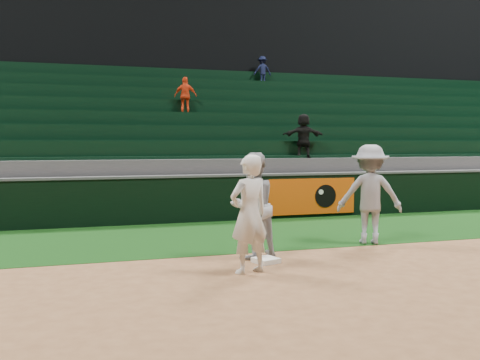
% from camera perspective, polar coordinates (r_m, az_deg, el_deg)
% --- Properties ---
extents(ground, '(70.00, 70.00, 0.00)m').
position_cam_1_polar(ground, '(9.47, 3.83, -8.81)').
color(ground, brown).
rests_on(ground, ground).
extents(foul_grass, '(36.00, 4.20, 0.01)m').
position_cam_1_polar(foul_grass, '(12.27, -1.20, -5.84)').
color(foul_grass, black).
rests_on(foul_grass, ground).
extents(upper_deck, '(40.00, 12.00, 12.00)m').
position_cam_1_polar(upper_deck, '(26.57, -9.98, 12.38)').
color(upper_deck, black).
rests_on(upper_deck, ground).
extents(first_base, '(0.49, 0.49, 0.09)m').
position_cam_1_polar(first_base, '(9.47, 2.79, -8.55)').
color(first_base, white).
rests_on(first_base, ground).
extents(first_baseman, '(0.80, 0.65, 1.91)m').
position_cam_1_polar(first_baseman, '(8.58, 0.98, -3.66)').
color(first_baseman, silver).
rests_on(first_baseman, ground).
extents(baserunner, '(1.14, 1.03, 1.92)m').
position_cam_1_polar(baserunner, '(9.67, 1.35, -2.75)').
color(baserunner, '#9FA1A9').
rests_on(baserunner, ground).
extents(base_coach, '(1.52, 1.21, 2.05)m').
position_cam_1_polar(base_coach, '(11.37, 13.68, -1.49)').
color(base_coach, gray).
rests_on(base_coach, foul_grass).
extents(field_wall, '(36.00, 0.45, 1.25)m').
position_cam_1_polar(field_wall, '(14.30, -3.52, -1.89)').
color(field_wall, black).
rests_on(field_wall, ground).
extents(stadium_seating, '(36.00, 5.95, 5.41)m').
position_cam_1_polar(stadium_seating, '(17.91, -6.45, 2.70)').
color(stadium_seating, '#3D3D40').
rests_on(stadium_seating, ground).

